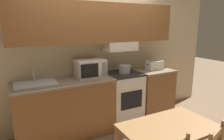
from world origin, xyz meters
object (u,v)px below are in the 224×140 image
at_px(sink_basin, 36,84).
at_px(microwave, 90,68).
at_px(stove_range, 123,98).
at_px(toaster, 155,65).
at_px(dining_table, 169,135).
at_px(cooking_pot, 125,69).

bearing_deg(sink_basin, microwave, 5.46).
bearing_deg(stove_range, toaster, -2.60).
bearing_deg(dining_table, stove_range, 77.46).
distance_m(stove_range, microwave, 0.87).
distance_m(stove_range, toaster, 0.88).
height_order(sink_basin, dining_table, sink_basin).
relative_size(cooking_pot, toaster, 0.91).
height_order(cooking_pot, dining_table, cooking_pot).
height_order(toaster, sink_basin, sink_basin).
relative_size(microwave, sink_basin, 0.79).
bearing_deg(microwave, sink_basin, -174.54).
height_order(stove_range, toaster, toaster).
bearing_deg(cooking_pot, stove_range, -179.45).
distance_m(stove_range, sink_basin, 1.58).
distance_m(microwave, dining_table, 1.70).
relative_size(cooking_pot, dining_table, 0.29).
distance_m(microwave, toaster, 1.31).
xyz_separation_m(cooking_pot, dining_table, (-0.37, -1.54, -0.41)).
relative_size(stove_range, sink_basin, 1.57).
xyz_separation_m(cooking_pot, sink_basin, (-1.53, -0.02, -0.06)).
relative_size(stove_range, microwave, 1.98).
relative_size(toaster, sink_basin, 0.55).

